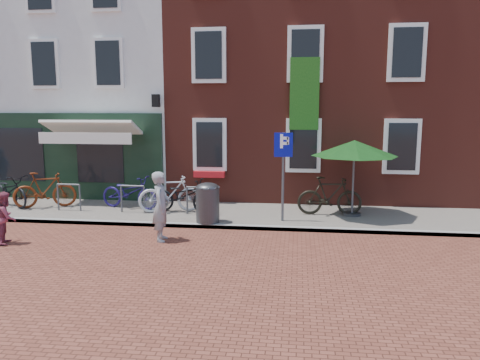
# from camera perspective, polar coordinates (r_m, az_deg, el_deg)

# --- Properties ---
(ground) EXTENTS (80.00, 80.00, 0.00)m
(ground) POSITION_cam_1_polar(r_m,az_deg,el_deg) (12.63, -8.44, -5.81)
(ground) COLOR brown
(sidewalk) EXTENTS (24.00, 3.00, 0.10)m
(sidewalk) POSITION_cam_1_polar(r_m,az_deg,el_deg) (13.83, -2.76, -4.21)
(sidewalk) COLOR slate
(sidewalk) RESTS_ON ground
(building_stucco) EXTENTS (8.00, 8.00, 9.00)m
(building_stucco) POSITION_cam_1_polar(r_m,az_deg,el_deg) (20.56, -17.17, 12.23)
(building_stucco) COLOR silver
(building_stucco) RESTS_ON ground
(building_brick_mid) EXTENTS (6.00, 8.00, 10.00)m
(building_brick_mid) POSITION_cam_1_polar(r_m,az_deg,el_deg) (18.88, 3.18, 14.45)
(building_brick_mid) COLOR maroon
(building_brick_mid) RESTS_ON ground
(building_brick_right) EXTENTS (6.00, 8.00, 10.00)m
(building_brick_right) POSITION_cam_1_polar(r_m,az_deg,el_deg) (19.40, 21.69, 13.70)
(building_brick_right) COLOR maroon
(building_brick_right) RESTS_ON ground
(litter_bin) EXTENTS (0.63, 0.63, 1.17)m
(litter_bin) POSITION_cam_1_polar(r_m,az_deg,el_deg) (12.54, -4.00, -2.55)
(litter_bin) COLOR #3A3A3D
(litter_bin) RESTS_ON sidewalk
(parking_sign) EXTENTS (0.50, 0.08, 2.43)m
(parking_sign) POSITION_cam_1_polar(r_m,az_deg,el_deg) (12.56, 5.34, 2.42)
(parking_sign) COLOR #4C4C4F
(parking_sign) RESTS_ON sidewalk
(parasol) EXTENTS (2.44, 2.44, 2.28)m
(parasol) POSITION_cam_1_polar(r_m,az_deg,el_deg) (13.52, 13.92, 4.18)
(parasol) COLOR #4C4C4F
(parasol) RESTS_ON sidewalk
(woman) EXTENTS (0.49, 0.67, 1.69)m
(woman) POSITION_cam_1_polar(r_m,az_deg,el_deg) (11.30, -9.71, -3.22)
(woman) COLOR gray
(woman) RESTS_ON ground
(boy) EXTENTS (0.65, 0.73, 1.24)m
(boy) POSITION_cam_1_polar(r_m,az_deg,el_deg) (12.30, -26.86, -4.15)
(boy) COLOR #883547
(boy) RESTS_ON ground
(bicycle_0) EXTENTS (2.00, 1.52, 1.01)m
(bicycle_0) POSITION_cam_1_polar(r_m,az_deg,el_deg) (16.25, -26.48, -1.17)
(bicycle_0) COLOR black
(bicycle_0) RESTS_ON sidewalk
(bicycle_1) EXTENTS (1.92, 1.20, 1.12)m
(bicycle_1) POSITION_cam_1_polar(r_m,az_deg,el_deg) (15.58, -22.91, -1.13)
(bicycle_1) COLOR #5E230C
(bicycle_1) RESTS_ON sidewalk
(bicycle_2) EXTENTS (2.02, 1.09, 1.01)m
(bicycle_2) POSITION_cam_1_polar(r_m,az_deg,el_deg) (14.66, -13.47, -1.48)
(bicycle_2) COLOR #1F1457
(bicycle_2) RESTS_ON sidewalk
(bicycle_3) EXTENTS (1.93, 1.05, 1.12)m
(bicycle_3) POSITION_cam_1_polar(r_m,az_deg,el_deg) (13.88, -8.61, -1.68)
(bicycle_3) COLOR #BBBBBD
(bicycle_3) RESTS_ON sidewalk
(bicycle_4) EXTENTS (1.99, 0.92, 1.01)m
(bicycle_4) POSITION_cam_1_polar(r_m,az_deg,el_deg) (13.85, -7.01, -1.90)
(bicycle_4) COLOR black
(bicycle_4) RESTS_ON sidewalk
(bicycle_5) EXTENTS (1.89, 0.66, 1.12)m
(bicycle_5) POSITION_cam_1_polar(r_m,az_deg,el_deg) (13.65, 10.99, -1.93)
(bicycle_5) COLOR black
(bicycle_5) RESTS_ON sidewalk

